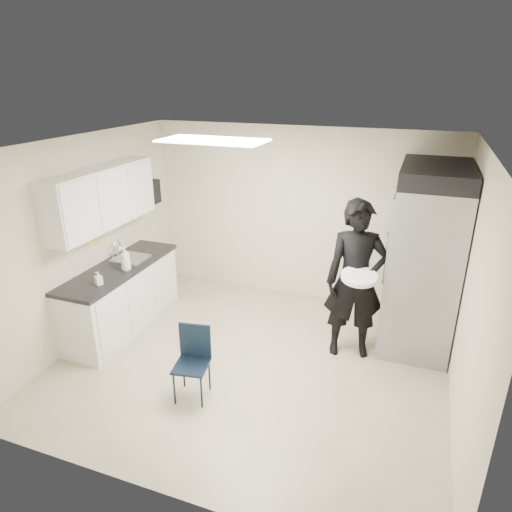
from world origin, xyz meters
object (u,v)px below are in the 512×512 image
at_px(lower_counter, 122,298).
at_px(commercial_fridge, 424,265).
at_px(man_tuxedo, 355,281).
at_px(folding_chair, 191,366).

height_order(lower_counter, commercial_fridge, commercial_fridge).
distance_m(lower_counter, commercial_fridge, 3.98).
bearing_deg(man_tuxedo, folding_chair, -150.26).
distance_m(lower_counter, man_tuxedo, 3.11).
xyz_separation_m(commercial_fridge, folding_chair, (-2.20, -2.08, -0.66)).
bearing_deg(lower_counter, commercial_fridge, 15.88).
distance_m(commercial_fridge, folding_chair, 3.10).
height_order(folding_chair, man_tuxedo, man_tuxedo).
bearing_deg(lower_counter, folding_chair, -32.44).
xyz_separation_m(lower_counter, commercial_fridge, (3.78, 1.07, 0.62)).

